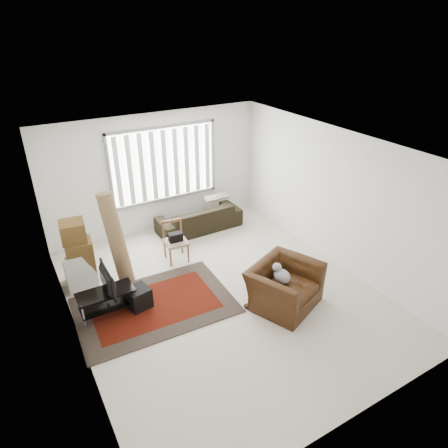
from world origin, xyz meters
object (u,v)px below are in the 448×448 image
object	(u,v)px
side_chair	(175,240)
armchair	(284,283)
tv_stand	(106,298)
moving_boxes	(79,255)
sofa	(199,214)

from	to	relation	value
side_chair	armchair	distance (m)	2.48
tv_stand	armchair	distance (m)	3.00
moving_boxes	side_chair	distance (m)	1.86
tv_stand	side_chair	world-z (taller)	side_chair
side_chair	moving_boxes	bearing A→B (deg)	-179.72
moving_boxes	armchair	xyz separation A→B (m)	(2.87, -2.42, -0.16)
moving_boxes	sofa	distance (m)	2.98
armchair	moving_boxes	bearing A→B (deg)	117.63
sofa	armchair	size ratio (longest dim) A/B	1.36
tv_stand	side_chair	distance (m)	1.98
sofa	armchair	distance (m)	3.21
sofa	armchair	bearing A→B (deg)	89.73
side_chair	armchair	size ratio (longest dim) A/B	0.57
moving_boxes	sofa	size ratio (longest dim) A/B	0.64
side_chair	sofa	bearing A→B (deg)	48.22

